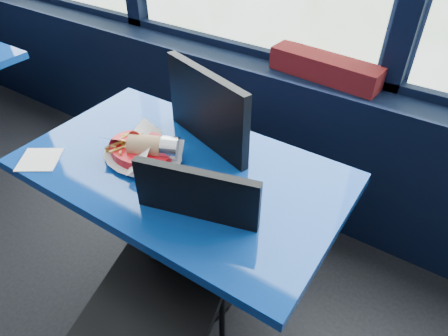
{
  "coord_description": "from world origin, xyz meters",
  "views": [
    {
      "loc": [
        1.07,
        1.13,
        1.67
      ],
      "look_at": [
        0.51,
        1.98,
        0.85
      ],
      "focal_mm": 32.0,
      "sensor_mm": 36.0,
      "label": 1
    }
  ],
  "objects_px": {
    "near_table": "(183,203)",
    "planter_box": "(325,68)",
    "food_basket": "(143,150)",
    "soda_cup": "(230,133)",
    "ketchup_bottle": "(200,107)",
    "chair_near_front": "(173,276)",
    "chair_near_back": "(218,152)"
  },
  "relations": [
    {
      "from": "near_table",
      "to": "planter_box",
      "type": "xyz_separation_m",
      "value": [
        0.19,
        0.87,
        0.29
      ]
    },
    {
      "from": "near_table",
      "to": "food_basket",
      "type": "distance_m",
      "value": 0.27
    },
    {
      "from": "near_table",
      "to": "planter_box",
      "type": "bearing_deg",
      "value": 77.79
    },
    {
      "from": "near_table",
      "to": "soda_cup",
      "type": "distance_m",
      "value": 0.34
    },
    {
      "from": "ketchup_bottle",
      "to": "food_basket",
      "type": "bearing_deg",
      "value": -100.65
    },
    {
      "from": "chair_near_front",
      "to": "chair_near_back",
      "type": "xyz_separation_m",
      "value": [
        -0.22,
        0.59,
        0.07
      ]
    },
    {
      "from": "chair_near_back",
      "to": "ketchup_bottle",
      "type": "height_order",
      "value": "chair_near_back"
    },
    {
      "from": "ketchup_bottle",
      "to": "planter_box",
      "type": "bearing_deg",
      "value": 65.34
    },
    {
      "from": "near_table",
      "to": "chair_near_front",
      "type": "height_order",
      "value": "chair_near_front"
    },
    {
      "from": "planter_box",
      "to": "soda_cup",
      "type": "height_order",
      "value": "soda_cup"
    },
    {
      "from": "soda_cup",
      "to": "food_basket",
      "type": "bearing_deg",
      "value": -136.3
    },
    {
      "from": "near_table",
      "to": "food_basket",
      "type": "xyz_separation_m",
      "value": [
        -0.15,
        -0.03,
        0.22
      ]
    },
    {
      "from": "food_basket",
      "to": "near_table",
      "type": "bearing_deg",
      "value": 11.6
    },
    {
      "from": "planter_box",
      "to": "soda_cup",
      "type": "bearing_deg",
      "value": -92.95
    },
    {
      "from": "near_table",
      "to": "ketchup_bottle",
      "type": "xyz_separation_m",
      "value": [
        -0.09,
        0.26,
        0.28
      ]
    },
    {
      "from": "planter_box",
      "to": "ketchup_bottle",
      "type": "distance_m",
      "value": 0.68
    },
    {
      "from": "chair_near_back",
      "to": "soda_cup",
      "type": "distance_m",
      "value": 0.28
    },
    {
      "from": "food_basket",
      "to": "chair_near_front",
      "type": "bearing_deg",
      "value": -37.9
    },
    {
      "from": "soda_cup",
      "to": "chair_near_front",
      "type": "bearing_deg",
      "value": -80.65
    },
    {
      "from": "planter_box",
      "to": "food_basket",
      "type": "distance_m",
      "value": 0.97
    },
    {
      "from": "food_basket",
      "to": "soda_cup",
      "type": "height_order",
      "value": "soda_cup"
    },
    {
      "from": "chair_near_front",
      "to": "food_basket",
      "type": "distance_m",
      "value": 0.47
    },
    {
      "from": "chair_near_back",
      "to": "planter_box",
      "type": "distance_m",
      "value": 0.66
    },
    {
      "from": "chair_near_front",
      "to": "chair_near_back",
      "type": "bearing_deg",
      "value": 94.71
    },
    {
      "from": "near_table",
      "to": "ketchup_bottle",
      "type": "bearing_deg",
      "value": 110.04
    },
    {
      "from": "planter_box",
      "to": "soda_cup",
      "type": "relative_size",
      "value": 1.79
    },
    {
      "from": "chair_near_front",
      "to": "planter_box",
      "type": "xyz_separation_m",
      "value": [
        0.02,
        1.15,
        0.32
      ]
    },
    {
      "from": "chair_near_front",
      "to": "food_basket",
      "type": "xyz_separation_m",
      "value": [
        -0.32,
        0.25,
        0.25
      ]
    },
    {
      "from": "near_table",
      "to": "chair_near_front",
      "type": "bearing_deg",
      "value": -58.73
    },
    {
      "from": "soda_cup",
      "to": "chair_near_back",
      "type": "bearing_deg",
      "value": 140.19
    },
    {
      "from": "near_table",
      "to": "chair_near_back",
      "type": "relative_size",
      "value": 1.14
    },
    {
      "from": "ketchup_bottle",
      "to": "soda_cup",
      "type": "distance_m",
      "value": 0.2
    }
  ]
}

